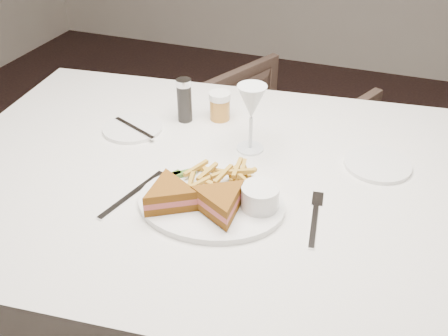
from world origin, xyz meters
TOP-DOWN VIEW (x-y plane):
  - table at (-0.15, -0.05)m, footprint 1.52×1.10m
  - chair_far at (-0.25, 0.89)m, footprint 0.77×0.75m
  - table_setting at (-0.16, -0.09)m, footprint 0.80×0.56m

SIDE VIEW (x-z plane):
  - chair_far at x=-0.25m, z-range 0.00..0.61m
  - table at x=-0.15m, z-range 0.00..0.75m
  - table_setting at x=-0.16m, z-range 0.70..0.88m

